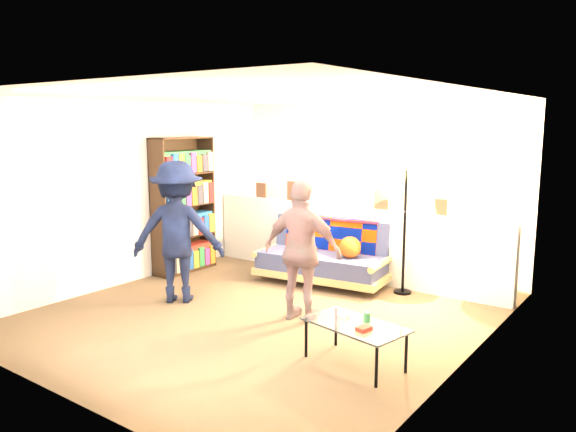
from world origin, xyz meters
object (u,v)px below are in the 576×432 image
object	(u,v)px
person_left	(177,232)
person_right	(302,251)
floor_lamp	(406,202)
bookshelf	(183,210)
coffee_table	(355,326)
futon_sofa	(325,257)

from	to	relation	value
person_left	person_right	world-z (taller)	person_left
floor_lamp	bookshelf	bearing A→B (deg)	-163.79
floor_lamp	person_left	size ratio (longest dim) A/B	0.97
coffee_table	floor_lamp	xyz separation A→B (m)	(-0.56, 2.24, 0.80)
futon_sofa	coffee_table	world-z (taller)	futon_sofa
futon_sofa	coffee_table	xyz separation A→B (m)	(1.61, -2.05, 0.00)
floor_lamp	person_right	distance (m)	1.68
bookshelf	coffee_table	size ratio (longest dim) A/B	1.94
person_right	futon_sofa	bearing A→B (deg)	-74.67
bookshelf	person_right	distance (m)	2.63
person_left	futon_sofa	bearing A→B (deg)	-156.31
futon_sofa	person_left	bearing A→B (deg)	-120.70
coffee_table	person_left	world-z (taller)	person_left
floor_lamp	person_left	world-z (taller)	person_left
futon_sofa	person_left	world-z (taller)	person_left
coffee_table	person_left	xyz separation A→B (m)	(-2.61, 0.36, 0.48)
person_left	person_right	size ratio (longest dim) A/B	1.10
futon_sofa	bookshelf	bearing A→B (deg)	-160.68
person_left	person_right	xyz separation A→B (m)	(1.58, 0.32, -0.07)
bookshelf	person_left	bearing A→B (deg)	-46.48
futon_sofa	bookshelf	world-z (taller)	bookshelf
bookshelf	coffee_table	xyz separation A→B (m)	(3.57, -1.37, -0.54)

